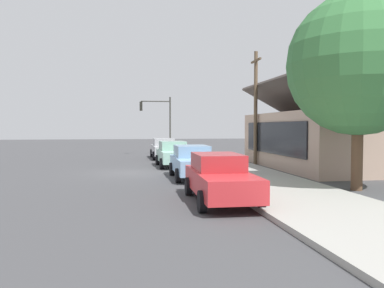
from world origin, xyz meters
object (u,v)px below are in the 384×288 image
Objects in this scene: car_skyblue at (193,162)px; fire_hydrant_red at (190,155)px; car_silver at (164,148)px; car_seafoam at (173,154)px; traffic_light_main at (158,116)px; utility_pole_wooden at (256,106)px; shade_tree at (359,65)px; car_cherry at (220,177)px.

fire_hydrant_red is (-8.73, 1.30, -0.32)m from car_skyblue.
car_seafoam is (6.50, -0.03, -0.00)m from car_silver.
car_silver is at bearing -156.14° from fire_hydrant_red.
traffic_light_main is 11.57m from utility_pole_wooden.
traffic_light_main is at bearing -177.98° from car_skyblue.
traffic_light_main is (-16.27, -0.36, 2.68)m from car_skyblue.
car_cherry is at bearing -76.75° from shade_tree.
car_cherry is at bearing 0.72° from car_silver.
car_cherry is 13.75m from utility_pole_wooden.
car_skyblue is at bearing -40.56° from utility_pole_wooden.
car_seafoam is at bearing 0.03° from car_silver.
car_seafoam is 0.56× the size of shade_tree.
car_seafoam is 12.75m from shade_tree.
car_cherry is at bearing -5.45° from fire_hydrant_red.
shade_tree is (4.67, 5.80, 4.14)m from car_skyblue.
car_cherry is 6.78× the size of fire_hydrant_red.
car_silver is 1.02× the size of car_cherry.
shade_tree is at bearing 19.95° from car_silver.
car_silver reaches higher than fire_hydrant_red.
car_seafoam is 10.86m from traffic_light_main.
car_skyblue is at bearing 1.81° from car_seafoam.
car_silver is at bearing -160.32° from shade_tree.
shade_tree is (10.42, 6.08, 4.14)m from car_seafoam.
traffic_light_main is 8.28m from fire_hydrant_red.
car_silver is 8.79m from utility_pole_wooden.
utility_pole_wooden reaches higher than car_cherry.
utility_pole_wooden is at bearing -177.38° from shade_tree.
car_silver is 3.86m from fire_hydrant_red.
utility_pole_wooden reaches higher than fire_hydrant_red.
shade_tree is at bearing 29.28° from car_seafoam.
car_cherry is 7.35m from shade_tree.
traffic_light_main is at bearing -178.04° from car_cherry.
car_cherry is (6.06, -0.11, 0.00)m from car_skyblue.
car_skyblue is (5.75, 0.28, 0.00)m from car_seafoam.
utility_pole_wooden reaches higher than car_seafoam.
car_cherry is 0.64× the size of utility_pole_wooden.
car_silver and car_seafoam have the same top height.
shade_tree is (16.92, 6.05, 4.13)m from car_silver.
car_silver is 0.65× the size of utility_pole_wooden.
car_seafoam is 0.91× the size of car_cherry.
shade_tree is at bearing 16.38° from traffic_light_main.
car_seafoam is 0.58× the size of utility_pole_wooden.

